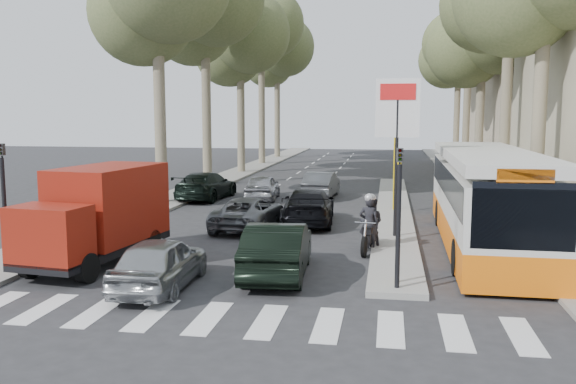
% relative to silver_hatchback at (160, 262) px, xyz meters
% --- Properties ---
extents(ground, '(120.00, 120.00, 0.00)m').
position_rel_silver_hatchback_xyz_m(ground, '(2.67, 2.00, -0.68)').
color(ground, '#28282B').
rests_on(ground, ground).
extents(sidewalk_right, '(3.20, 70.00, 0.12)m').
position_rel_silver_hatchback_xyz_m(sidewalk_right, '(11.27, 27.00, -0.62)').
color(sidewalk_right, gray).
rests_on(sidewalk_right, ground).
extents(median_left, '(2.40, 64.00, 0.12)m').
position_rel_silver_hatchback_xyz_m(median_left, '(-5.33, 30.00, -0.62)').
color(median_left, gray).
rests_on(median_left, ground).
extents(traffic_island, '(1.50, 26.00, 0.16)m').
position_rel_silver_hatchback_xyz_m(traffic_island, '(5.92, 13.00, -0.60)').
color(traffic_island, gray).
rests_on(traffic_island, ground).
extents(building_far, '(11.00, 20.00, 16.00)m').
position_rel_silver_hatchback_xyz_m(building_far, '(18.17, 36.00, 7.32)').
color(building_far, '#B7A88E').
rests_on(building_far, ground).
extents(billboard, '(1.50, 12.10, 5.60)m').
position_rel_silver_hatchback_xyz_m(billboard, '(5.92, 7.00, 3.03)').
color(billboard, yellow).
rests_on(billboard, ground).
extents(traffic_light_island, '(0.16, 0.41, 3.60)m').
position_rel_silver_hatchback_xyz_m(traffic_light_island, '(5.92, 0.50, 1.81)').
color(traffic_light_island, black).
rests_on(traffic_light_island, ground).
extents(traffic_light_left, '(0.16, 0.41, 3.60)m').
position_rel_silver_hatchback_xyz_m(traffic_light_left, '(-4.93, 1.00, 1.81)').
color(traffic_light_left, black).
rests_on(traffic_light_left, ground).
extents(tree_l_b, '(7.40, 7.20, 14.88)m').
position_rel_silver_hatchback_xyz_m(tree_l_b, '(-5.30, 22.11, 10.40)').
color(tree_l_b, '#6B604C').
rests_on(tree_l_b, ground).
extents(tree_l_c, '(7.40, 7.20, 13.71)m').
position_rel_silver_hatchback_xyz_m(tree_l_c, '(-5.10, 30.11, 9.36)').
color(tree_l_c, '#6B604C').
rests_on(tree_l_c, ground).
extents(tree_l_d, '(7.40, 7.20, 15.66)m').
position_rel_silver_hatchback_xyz_m(tree_l_d, '(-5.20, 38.11, 11.08)').
color(tree_l_d, '#6B604C').
rests_on(tree_l_d, ground).
extents(tree_l_e, '(7.40, 7.20, 14.49)m').
position_rel_silver_hatchback_xyz_m(tree_l_e, '(-5.30, 46.11, 10.05)').
color(tree_l_e, '#6B604C').
rests_on(tree_l_e, ground).
extents(tree_r_c, '(7.40, 7.20, 13.32)m').
position_rel_silver_hatchback_xyz_m(tree_r_c, '(11.70, 28.11, 9.02)').
color(tree_r_c, '#6B604C').
rests_on(tree_r_c, ground).
extents(tree_r_d, '(7.40, 7.20, 14.88)m').
position_rel_silver_hatchback_xyz_m(tree_r_d, '(11.80, 36.11, 10.40)').
color(tree_r_d, '#6B604C').
rests_on(tree_r_d, ground).
extents(tree_r_e, '(7.40, 7.20, 14.10)m').
position_rel_silver_hatchback_xyz_m(tree_r_e, '(11.90, 44.11, 9.71)').
color(tree_r_e, '#6B604C').
rests_on(tree_r_e, ground).
extents(silver_hatchback, '(1.69, 4.01, 1.35)m').
position_rel_silver_hatchback_xyz_m(silver_hatchback, '(0.00, 0.00, 0.00)').
color(silver_hatchback, '#9CA0A4').
rests_on(silver_hatchback, ground).
extents(dark_hatchback, '(1.85, 4.58, 1.48)m').
position_rel_silver_hatchback_xyz_m(dark_hatchback, '(2.71, 1.72, 0.06)').
color(dark_hatchback, black).
rests_on(dark_hatchback, ground).
extents(queue_car_a, '(2.28, 4.56, 1.24)m').
position_rel_silver_hatchback_xyz_m(queue_car_a, '(0.38, 8.21, -0.06)').
color(queue_car_a, '#4D5055').
rests_on(queue_car_a, ground).
extents(queue_car_b, '(2.35, 5.05, 1.43)m').
position_rel_silver_hatchback_xyz_m(queue_car_b, '(2.51, 9.69, 0.04)').
color(queue_car_b, black).
rests_on(queue_car_b, ground).
extents(queue_car_c, '(1.88, 4.04, 1.34)m').
position_rel_silver_hatchback_xyz_m(queue_car_c, '(-0.73, 16.10, -0.01)').
color(queue_car_c, '#9A9CA2').
rests_on(queue_car_c, ground).
extents(queue_car_d, '(1.67, 4.21, 1.36)m').
position_rel_silver_hatchback_xyz_m(queue_car_d, '(2.17, 17.56, 0.01)').
color(queue_car_d, '#4F5257').
rests_on(queue_car_d, ground).
extents(queue_car_e, '(2.38, 5.06, 1.43)m').
position_rel_silver_hatchback_xyz_m(queue_car_e, '(-3.63, 15.84, 0.04)').
color(queue_car_e, black).
rests_on(queue_car_e, ground).
extents(red_truck, '(2.64, 5.54, 2.85)m').
position_rel_silver_hatchback_xyz_m(red_truck, '(-2.71, 2.21, 0.83)').
color(red_truck, black).
rests_on(red_truck, ground).
extents(city_bus, '(2.86, 12.34, 3.24)m').
position_rel_silver_hatchback_xyz_m(city_bus, '(8.87, 6.50, 1.03)').
color(city_bus, orange).
rests_on(city_bus, ground).
extents(motorcycle, '(0.90, 2.22, 1.89)m').
position_rel_silver_hatchback_xyz_m(motorcycle, '(5.10, 5.24, 0.18)').
color(motorcycle, black).
rests_on(motorcycle, ground).
extents(pedestrian_near, '(0.91, 1.07, 1.65)m').
position_rel_silver_hatchback_xyz_m(pedestrian_near, '(11.99, 9.70, 0.27)').
color(pedestrian_near, '#3F324C').
rests_on(pedestrian_near, sidewalk_right).
extents(pedestrian_far, '(1.19, 0.54, 1.84)m').
position_rel_silver_hatchback_xyz_m(pedestrian_far, '(11.09, 9.09, 0.36)').
color(pedestrian_far, '#6B6250').
rests_on(pedestrian_far, sidewalk_right).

